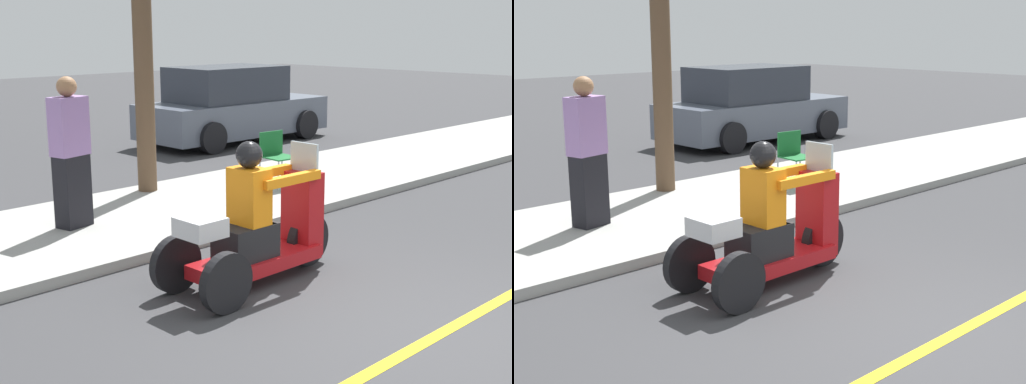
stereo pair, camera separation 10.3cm
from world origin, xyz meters
TOP-DOWN VIEW (x-y plane):
  - ground_plane at (0.00, 0.00)m, footprint 60.00×60.00m
  - lane_stripe at (-0.19, 0.00)m, footprint 24.00×0.12m
  - sidewalk_strip at (0.00, 4.60)m, footprint 28.00×2.80m
  - motorcycle_trike at (-0.17, 1.95)m, footprint 2.07×0.82m
  - spectator_end_of_line at (-0.61, 4.67)m, footprint 0.48×0.35m
  - folding_chair_curbside at (2.78, 4.51)m, footprint 0.51×0.51m
  - parked_car_lot_left at (5.67, 8.63)m, footprint 4.32×1.94m
  - tree_trunk at (1.19, 5.63)m, footprint 0.28×0.28m

SIDE VIEW (x-z plane):
  - ground_plane at x=0.00m, z-range 0.00..0.00m
  - lane_stripe at x=-0.19m, z-range 0.00..0.01m
  - sidewalk_strip at x=0.00m, z-range 0.00..0.12m
  - motorcycle_trike at x=-0.17m, z-range -0.21..1.24m
  - folding_chair_curbside at x=2.78m, z-range 0.21..1.03m
  - parked_car_lot_left at x=5.67m, z-range -0.06..1.59m
  - spectator_end_of_line at x=-0.61m, z-range 0.09..1.90m
  - tree_trunk at x=1.19m, z-range 0.12..2.98m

